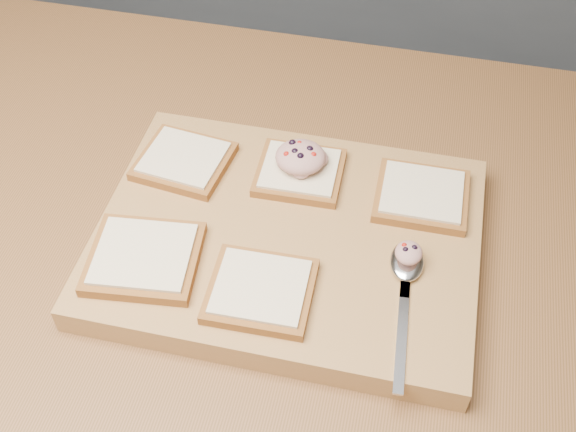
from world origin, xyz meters
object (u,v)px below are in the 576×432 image
cutting_board (288,240)px  bread_far_center (300,172)px  spoon (406,271)px  tuna_salad_dollop (300,157)px

cutting_board → bread_far_center: (-0.01, 0.10, 0.03)m
spoon → tuna_salad_dollop: bearing=138.9°
bread_far_center → tuna_salad_dollop: (-0.00, 0.00, 0.02)m
tuna_salad_dollop → cutting_board: bearing=-86.5°
bread_far_center → spoon: bearing=-40.2°
tuna_salad_dollop → spoon: bearing=-41.1°
cutting_board → bread_far_center: 0.10m
bread_far_center → spoon: size_ratio=0.56×
cutting_board → spoon: 0.15m
cutting_board → bread_far_center: bearing=93.5°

